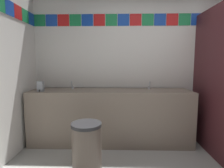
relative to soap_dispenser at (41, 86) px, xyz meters
The scene contains 6 objects.
wall_back 2.11m from the soap_dispenser, 14.13° to the left, with size 4.55×0.09×2.70m.
vanity_counter 1.20m from the soap_dispenser, ahead, with size 2.58×0.59×0.88m.
faucet_left 0.50m from the soap_dispenser, 31.53° to the left, with size 0.04×0.10×0.14m.
faucet_right 1.74m from the soap_dispenser, ahead, with size 0.04×0.10×0.14m.
soap_dispenser is the anchor object (origin of this frame).
trash_bin 1.23m from the soap_dispenser, 38.82° to the right, with size 0.37×0.37×0.60m.
Camera 1 is at (-0.83, -1.45, 1.32)m, focal length 28.98 mm.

